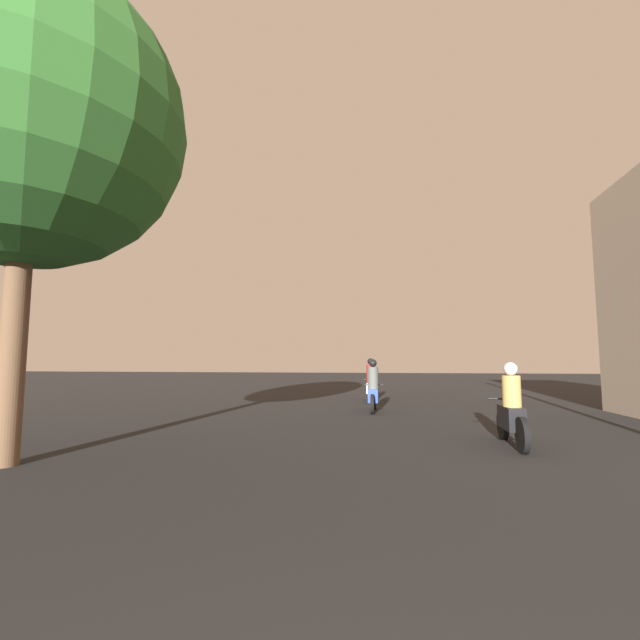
% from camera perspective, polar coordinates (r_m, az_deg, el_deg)
% --- Properties ---
extents(motorcycle_black, '(0.60, 1.92, 1.52)m').
position_cam_1_polar(motorcycle_black, '(8.69, 24.17, -11.16)').
color(motorcycle_black, black).
rests_on(motorcycle_black, ground_plane).
extents(motorcycle_blue, '(0.60, 1.83, 1.60)m').
position_cam_1_polar(motorcycle_blue, '(13.42, 7.12, -9.31)').
color(motorcycle_blue, black).
rests_on(motorcycle_blue, ground_plane).
extents(motorcycle_silver, '(0.60, 2.10, 1.66)m').
position_cam_1_polar(motorcycle_silver, '(16.85, 6.79, -8.51)').
color(motorcycle_silver, black).
rests_on(motorcycle_silver, ground_plane).
extents(street_tree, '(4.82, 4.82, 7.81)m').
position_cam_1_polar(street_tree, '(8.83, -34.28, 21.33)').
color(street_tree, brown).
rests_on(street_tree, ground_plane).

